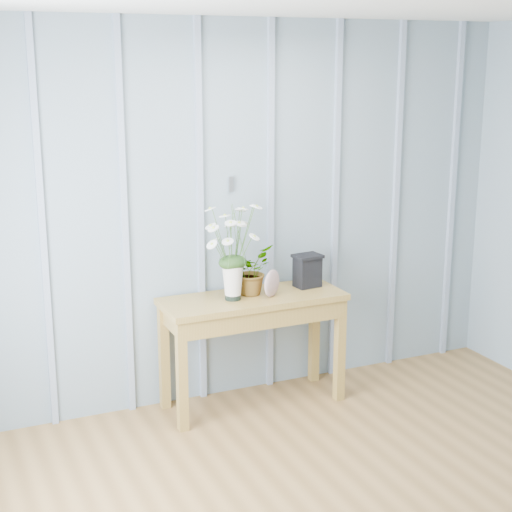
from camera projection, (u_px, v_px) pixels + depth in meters
name	position (u px, v px, depth m)	size (l,w,h in m)	color
room_shell	(340.00, 113.00, 3.81)	(4.00, 4.50, 2.50)	#8194A1
sideboard	(253.00, 313.00, 5.10)	(1.20, 0.45, 0.75)	olive
daisy_vase	(232.00, 239.00, 4.90)	(0.45, 0.34, 0.63)	black
spider_plant	(250.00, 270.00, 5.09)	(0.29, 0.25, 0.32)	#193713
felt_disc_vessel	(272.00, 283.00, 5.04)	(0.18, 0.05, 0.18)	#854451
carved_box	(307.00, 270.00, 5.25)	(0.20, 0.16, 0.22)	black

